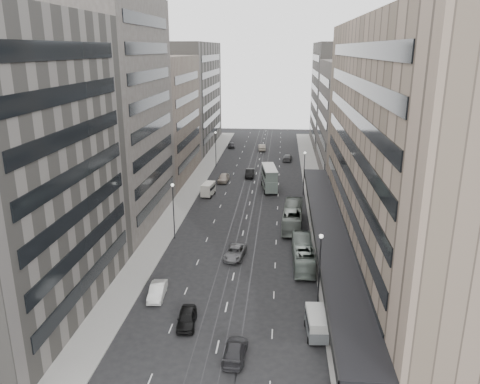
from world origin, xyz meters
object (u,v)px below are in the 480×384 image
(panel_van, at_px, (208,189))
(double_decker, at_px, (269,178))
(bus_near, at_px, (303,254))
(sedan_0, at_px, (187,318))
(bus_far, at_px, (293,216))
(sedan_1, at_px, (157,291))
(vw_microbus, at_px, (316,323))
(sedan_2, at_px, (235,253))

(panel_van, bearing_deg, double_decker, 32.01)
(bus_near, distance_m, sedan_0, 19.20)
(bus_far, bearing_deg, sedan_0, 72.04)
(double_decker, bearing_deg, sedan_0, -105.75)
(panel_van, bearing_deg, bus_near, -51.34)
(double_decker, height_order, sedan_1, double_decker)
(sedan_0, bearing_deg, sedan_1, 125.44)
(bus_far, xyz_separation_m, double_decker, (-4.19, 19.24, 0.82))
(bus_near, height_order, sedan_1, bus_near)
(bus_far, distance_m, sedan_1, 27.75)
(panel_van, distance_m, sedan_0, 42.64)
(vw_microbus, distance_m, panel_van, 46.23)
(vw_microbus, relative_size, sedan_0, 0.99)
(bus_near, bearing_deg, sedan_1, 30.13)
(double_decker, xyz_separation_m, vw_microbus, (5.99, -47.99, -1.17))
(double_decker, distance_m, vw_microbus, 48.38)
(sedan_1, distance_m, sedan_2, 13.31)
(bus_near, bearing_deg, panel_van, -59.93)
(sedan_0, bearing_deg, sedan_2, 73.89)
(vw_microbus, distance_m, sedan_2, 19.15)
(bus_near, xyz_separation_m, vw_microbus, (0.70, -15.46, -0.16))
(sedan_0, height_order, sedan_1, sedan_0)
(sedan_0, distance_m, sedan_2, 16.40)
(sedan_0, relative_size, sedan_2, 0.87)
(sedan_0, bearing_deg, vw_microbus, -7.22)
(double_decker, relative_size, sedan_2, 1.68)
(bus_near, bearing_deg, bus_far, -86.27)
(vw_microbus, bearing_deg, sedan_2, 116.30)
(sedan_1, bearing_deg, sedan_2, 51.53)
(bus_far, height_order, panel_van, bus_far)
(bus_near, relative_size, sedan_2, 2.05)
(sedan_0, height_order, sedan_2, sedan_0)
(panel_van, xyz_separation_m, sedan_1, (0.17, -37.31, -0.63))
(double_decker, distance_m, sedan_0, 48.00)
(sedan_0, xyz_separation_m, sedan_1, (-4.33, 5.09, -0.01))
(bus_far, height_order, sedan_1, bus_far)
(bus_far, height_order, sedan_0, bus_far)
(bus_near, relative_size, panel_van, 2.52)
(bus_near, relative_size, sedan_1, 2.31)
(panel_van, bearing_deg, sedan_0, -76.33)
(double_decker, bearing_deg, bus_far, -85.39)
(bus_far, distance_m, sedan_0, 30.30)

